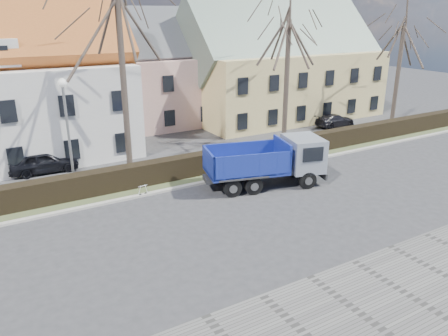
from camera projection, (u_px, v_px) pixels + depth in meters
ground at (228, 217)px, 21.28m from camera, size 120.00×120.00×0.00m
sidewalk_near at (360, 314)px, 14.36m from camera, size 80.00×5.00×0.08m
curb_far at (187, 186)px, 25.00m from camera, size 80.00×0.30×0.12m
grass_strip at (175, 177)px, 26.30m from camera, size 80.00×3.00×0.10m
hedge at (176, 169)px, 25.94m from camera, size 60.00×0.90×1.30m
building_pink at (150, 79)px, 38.11m from camera, size 10.80×8.80×8.00m
building_yellow at (281, 71)px, 41.31m from camera, size 18.80×10.80×8.50m
tree_1 at (123, 70)px, 25.12m from camera, size 9.20×9.20×12.65m
tree_2 at (287, 71)px, 31.12m from camera, size 8.00×8.00×11.00m
tree_3 at (399, 66)px, 36.95m from camera, size 7.60×7.60×10.45m
dump_truck at (261, 163)px, 24.68m from camera, size 7.47×4.32×2.82m
streetlight at (69, 137)px, 23.20m from camera, size 0.50×0.50×6.34m
cart_frame at (139, 191)px, 23.51m from camera, size 0.80×0.53×0.69m
parked_car_a at (43, 162)px, 27.10m from camera, size 4.18×1.77×1.41m
parked_car_b at (335, 120)px, 38.25m from camera, size 3.78×1.56×1.09m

